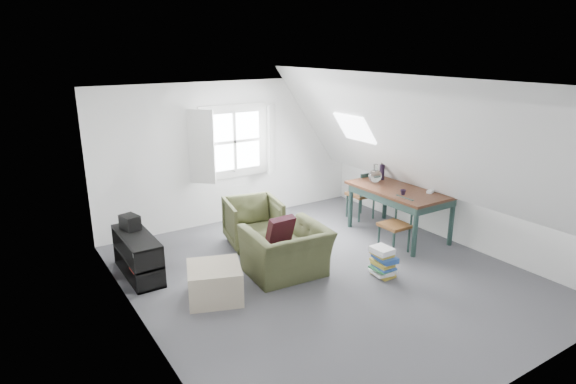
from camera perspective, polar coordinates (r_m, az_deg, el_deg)
floor at (r=6.84m, az=4.43°, el=-9.78°), size 5.50×5.50×0.00m
ceiling at (r=6.13m, az=4.97°, el=11.56°), size 5.50×5.50×0.00m
wall_back at (r=8.65m, az=-6.46°, el=4.70°), size 5.00×0.00×5.00m
wall_front at (r=4.65m, az=25.90°, el=-7.92°), size 5.00×0.00×5.00m
wall_left at (r=5.31m, az=-17.36°, el=-3.90°), size 0.00×5.50×5.50m
wall_right at (r=8.10m, az=18.93°, el=3.04°), size 0.00×5.50×5.50m
slope_left at (r=5.46m, az=-8.25°, el=3.06°), size 3.19×5.50×4.48m
slope_right at (r=7.28m, az=14.60°, el=6.16°), size 3.19×5.50×4.48m
dormer_window at (r=8.54m, az=-6.27°, el=5.93°), size 1.71×0.35×1.30m
skylight at (r=8.20m, az=7.91°, el=7.51°), size 0.35×0.75×0.47m
armchair_near at (r=6.83m, az=-0.20°, el=-9.73°), size 1.13×1.01×0.69m
armchair_far at (r=7.83m, az=-4.08°, el=-6.18°), size 0.97×0.99×0.76m
throw_pillow at (r=6.70m, az=-0.90°, el=-4.50°), size 0.40×0.24×0.40m
ottoman at (r=6.22m, az=-8.69°, el=-10.54°), size 0.84×0.84×0.44m
dining_table at (r=8.13m, az=13.12°, el=-0.27°), size 1.00×1.67×0.83m
demijohn at (r=8.27m, az=10.29°, el=1.93°), size 0.22×0.22×0.32m
vase_twigs at (r=8.50m, az=11.08°, el=2.44°), size 0.09×0.10×0.68m
cup at (r=7.72m, az=13.46°, el=-0.34°), size 0.12×0.12×0.09m
paper_box at (r=7.95m, az=16.50°, el=0.05°), size 0.14×0.12×0.04m
dining_chair_far at (r=8.90m, az=8.77°, el=-0.21°), size 0.43×0.43×0.91m
dining_chair_near at (r=7.60m, az=12.72°, el=-3.71°), size 0.40×0.40×0.85m
media_shelf at (r=7.00m, az=-17.27°, el=-7.46°), size 0.39×1.17×0.60m
electronics_box at (r=7.10m, az=-18.22°, el=-3.50°), size 0.26×0.32×0.22m
magazine_stack at (r=6.84m, az=11.20°, el=-8.12°), size 0.31×0.37×0.42m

